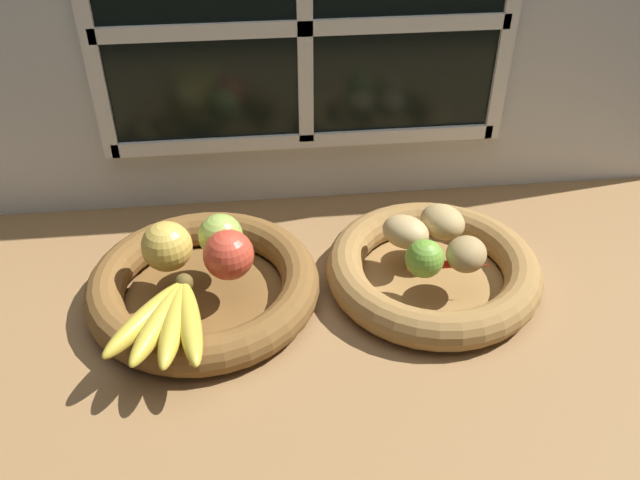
{
  "coord_description": "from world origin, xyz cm",
  "views": [
    {
      "loc": [
        -8.59,
        -72.01,
        65.02
      ],
      "look_at": [
        -0.42,
        2.53,
        9.48
      ],
      "focal_mm": 37.39,
      "sensor_mm": 36.0,
      "label": 1
    }
  ],
  "objects": [
    {
      "name": "apple_golden_left",
      "position": [
        -21.78,
        3.93,
        9.06
      ],
      "size": [
        7.15,
        7.15,
        7.15
      ],
      "primitive_type": "sphere",
      "color": "gold",
      "rests_on": "fruit_bowl_left"
    },
    {
      "name": "lime_near",
      "position": [
        13.67,
        -1.62,
        8.21
      ],
      "size": [
        5.45,
        5.45,
        5.45
      ],
      "primitive_type": "sphere",
      "color": "#6B9E33",
      "rests_on": "fruit_bowl_right"
    },
    {
      "name": "ground_plane",
      "position": [
        0.0,
        0.0,
        -1.5
      ],
      "size": [
        140.0,
        90.0,
        3.0
      ],
      "primitive_type": "cube",
      "color": "olive"
    },
    {
      "name": "fruit_bowl_right",
      "position": [
        16.43,
        2.53,
        2.57
      ],
      "size": [
        31.79,
        31.79,
        5.48
      ],
      "color": "olive",
      "rests_on": "ground_plane"
    },
    {
      "name": "fruit_bowl_left",
      "position": [
        -17.28,
        2.53,
        2.57
      ],
      "size": [
        33.49,
        33.49,
        5.48
      ],
      "color": "brown",
      "rests_on": "ground_plane"
    },
    {
      "name": "back_wall",
      "position": [
        0.0,
        29.77,
        27.88
      ],
      "size": [
        140.0,
        4.6,
        55.0
      ],
      "color": "silver",
      "rests_on": "ground_plane"
    },
    {
      "name": "banana_bunch_front",
      "position": [
        -21.02,
        -8.8,
        6.92
      ],
      "size": [
        13.68,
        17.05,
        2.87
      ],
      "color": "gold",
      "rests_on": "fruit_bowl_left"
    },
    {
      "name": "potato_small",
      "position": [
        19.85,
        -0.89,
        7.91
      ],
      "size": [
        8.07,
        8.23,
        4.84
      ],
      "primitive_type": "ellipsoid",
      "rotation": [
        0.0,
        0.0,
        1.0
      ],
      "color": "#A38451",
      "rests_on": "fruit_bowl_right"
    },
    {
      "name": "apple_red_right",
      "position": [
        -13.21,
        1.12,
        9.02
      ],
      "size": [
        7.07,
        7.07,
        7.07
      ],
      "primitive_type": "sphere",
      "color": "#CC422D",
      "rests_on": "fruit_bowl_left"
    },
    {
      "name": "potato_oblong",
      "position": [
        12.59,
        5.52,
        7.72
      ],
      "size": [
        9.16,
        9.14,
        4.47
      ],
      "primitive_type": "ellipsoid",
      "rotation": [
        0.0,
        0.0,
        2.37
      ],
      "color": "tan",
      "rests_on": "fruit_bowl_right"
    },
    {
      "name": "apple_green_back",
      "position": [
        -14.38,
        6.13,
        8.71
      ],
      "size": [
        6.45,
        6.45,
        6.45
      ],
      "primitive_type": "sphere",
      "color": "#99B74C",
      "rests_on": "fruit_bowl_left"
    },
    {
      "name": "potato_back",
      "position": [
        18.57,
        7.23,
        7.89
      ],
      "size": [
        8.77,
        9.23,
        4.81
      ],
      "primitive_type": "ellipsoid",
      "rotation": [
        0.0,
        0.0,
        2.09
      ],
      "color": "tan",
      "rests_on": "fruit_bowl_right"
    },
    {
      "name": "chili_pepper",
      "position": [
        17.49,
        -1.25,
        6.52
      ],
      "size": [
        11.9,
        3.69,
        2.08
      ],
      "primitive_type": "cone",
      "rotation": [
        0.0,
        1.57,
        -0.14
      ],
      "color": "red",
      "rests_on": "fruit_bowl_right"
    }
  ]
}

